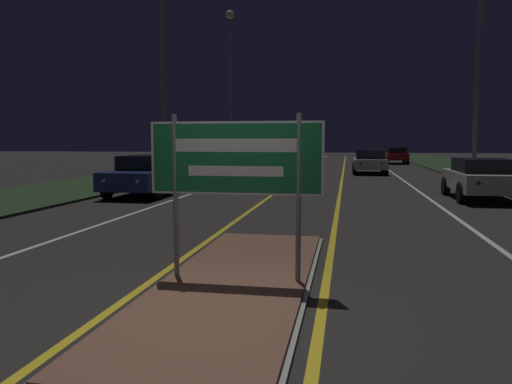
{
  "coord_description": "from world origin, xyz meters",
  "views": [
    {
      "loc": [
        1.46,
        -4.98,
        1.95
      ],
      "look_at": [
        0.0,
        2.96,
        1.12
      ],
      "focal_mm": 35.0,
      "sensor_mm": 36.0,
      "label": 1
    }
  ],
  "objects": [
    {
      "name": "streetlight_right_near",
      "position": [
        6.28,
        15.55,
        6.91
      ],
      "size": [
        0.58,
        0.58,
        10.43
      ],
      "color": "gray",
      "rests_on": "ground_plane"
    },
    {
      "name": "lane_line_white_right",
      "position": [
        4.2,
        25.0,
        0.0
      ],
      "size": [
        0.12,
        70.0,
        0.01
      ],
      "color": "silver",
      "rests_on": "ground_plane"
    },
    {
      "name": "streetlight_left_near",
      "position": [
        -6.58,
        16.12,
        5.99
      ],
      "size": [
        0.46,
        0.46,
        9.98
      ],
      "color": "gray",
      "rests_on": "ground_plane"
    },
    {
      "name": "edge_line_white_right",
      "position": [
        7.2,
        25.0,
        0.0
      ],
      "size": [
        0.1,
        70.0,
        0.01
      ],
      "color": "silver",
      "rests_on": "ground_plane"
    },
    {
      "name": "car_approaching_0",
      "position": [
        -5.66,
        12.05,
        0.74
      ],
      "size": [
        2.0,
        4.42,
        1.42
      ],
      "color": "navy",
      "rests_on": "ground_plane"
    },
    {
      "name": "edge_line_white_left",
      "position": [
        -7.2,
        25.0,
        0.0
      ],
      "size": [
        0.1,
        70.0,
        0.01
      ],
      "color": "silver",
      "rests_on": "ground_plane"
    },
    {
      "name": "median_island",
      "position": [
        0.0,
        1.46,
        0.04
      ],
      "size": [
        2.02,
        6.44,
        0.1
      ],
      "color": "#999993",
      "rests_on": "ground_plane"
    },
    {
      "name": "centre_line_yellow_right",
      "position": [
        1.2,
        25.0,
        0.0
      ],
      "size": [
        0.12,
        70.0,
        0.01
      ],
      "color": "gold",
      "rests_on": "ground_plane"
    },
    {
      "name": "ground_plane",
      "position": [
        0.0,
        0.0,
        0.0
      ],
      "size": [
        160.0,
        160.0,
        0.0
      ],
      "primitive_type": "plane",
      "color": "#282623"
    },
    {
      "name": "car_approaching_1",
      "position": [
        -6.03,
        21.55,
        0.75
      ],
      "size": [
        1.98,
        4.84,
        1.4
      ],
      "color": "silver",
      "rests_on": "ground_plane"
    },
    {
      "name": "verge_left",
      "position": [
        -9.5,
        20.0,
        0.04
      ],
      "size": [
        5.0,
        100.0,
        0.08
      ],
      "color": "#23381E",
      "rests_on": "ground_plane"
    },
    {
      "name": "centre_line_yellow_left",
      "position": [
        -1.2,
        25.0,
        0.0
      ],
      "size": [
        0.12,
        70.0,
        0.01
      ],
      "color": "gold",
      "rests_on": "ground_plane"
    },
    {
      "name": "lane_line_white_left",
      "position": [
        -4.2,
        25.0,
        0.0
      ],
      "size": [
        0.12,
        70.0,
        0.01
      ],
      "color": "silver",
      "rests_on": "ground_plane"
    },
    {
      "name": "highway_sign",
      "position": [
        0.0,
        1.45,
        1.64
      ],
      "size": [
        2.33,
        0.07,
        2.2
      ],
      "color": "gray",
      "rests_on": "median_island"
    },
    {
      "name": "streetlight_left_far",
      "position": [
        -6.51,
        28.72,
        7.13
      ],
      "size": [
        0.59,
        0.59,
        10.7
      ],
      "color": "gray",
      "rests_on": "ground_plane"
    },
    {
      "name": "car_receding_2",
      "position": [
        5.56,
        39.35,
        0.76
      ],
      "size": [
        1.85,
        4.51,
        1.41
      ],
      "color": "maroon",
      "rests_on": "ground_plane"
    },
    {
      "name": "car_receding_1",
      "position": [
        2.75,
        25.58,
        0.75
      ],
      "size": [
        1.98,
        4.49,
        1.41
      ],
      "color": "silver",
      "rests_on": "ground_plane"
    },
    {
      "name": "car_receding_0",
      "position": [
        5.82,
        12.6,
        0.73
      ],
      "size": [
        1.91,
        4.16,
        1.36
      ],
      "color": "silver",
      "rests_on": "ground_plane"
    }
  ]
}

